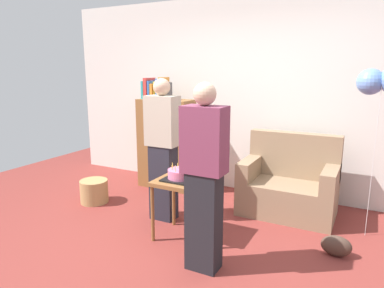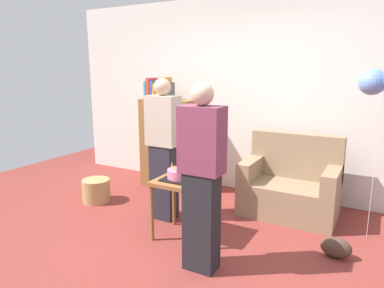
{
  "view_description": "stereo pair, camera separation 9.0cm",
  "coord_description": "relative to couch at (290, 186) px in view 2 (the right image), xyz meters",
  "views": [
    {
      "loc": [
        1.54,
        -2.66,
        1.74
      ],
      "look_at": [
        -0.14,
        0.55,
        0.95
      ],
      "focal_mm": 32.74,
      "sensor_mm": 36.0,
      "label": 1
    },
    {
      "loc": [
        1.62,
        -2.62,
        1.74
      ],
      "look_at": [
        -0.14,
        0.55,
        0.95
      ],
      "focal_mm": 32.74,
      "sensor_mm": 36.0,
      "label": 2
    }
  ],
  "objects": [
    {
      "name": "ground_plane",
      "position": [
        -0.71,
        -1.46,
        -0.34
      ],
      "size": [
        8.0,
        8.0,
        0.0
      ],
      "primitive_type": "plane",
      "color": "maroon"
    },
    {
      "name": "wall_back",
      "position": [
        -0.71,
        0.59,
        1.01
      ],
      "size": [
        6.0,
        0.1,
        2.7
      ],
      "primitive_type": "cube",
      "color": "silver",
      "rests_on": "ground_plane"
    },
    {
      "name": "couch",
      "position": [
        0.0,
        0.0,
        0.0
      ],
      "size": [
        1.1,
        0.7,
        0.96
      ],
      "color": "#8C7054",
      "rests_on": "ground_plane"
    },
    {
      "name": "bookshelf",
      "position": [
        -1.83,
        0.13,
        0.35
      ],
      "size": [
        0.8,
        0.36,
        1.61
      ],
      "color": "brown",
      "rests_on": "ground_plane"
    },
    {
      "name": "side_table",
      "position": [
        -0.85,
        -1.17,
        0.19
      ],
      "size": [
        0.48,
        0.48,
        0.63
      ],
      "color": "brown",
      "rests_on": "ground_plane"
    },
    {
      "name": "birthday_cake",
      "position": [
        -0.85,
        -1.17,
        0.34
      ],
      "size": [
        0.32,
        0.32,
        0.17
      ],
      "color": "black",
      "rests_on": "side_table"
    },
    {
      "name": "person_blowing_candles",
      "position": [
        -1.26,
        -0.85,
        0.49
      ],
      "size": [
        0.36,
        0.22,
        1.63
      ],
      "rotation": [
        0.0,
        0.0,
        -0.33
      ],
      "color": "#23232D",
      "rests_on": "ground_plane"
    },
    {
      "name": "person_holding_cake",
      "position": [
        -0.38,
        -1.59,
        0.49
      ],
      "size": [
        0.36,
        0.22,
        1.63
      ],
      "rotation": [
        0.0,
        0.0,
        3.21
      ],
      "color": "black",
      "rests_on": "ground_plane"
    },
    {
      "name": "wicker_basket",
      "position": [
        -2.34,
        -0.85,
        -0.19
      ],
      "size": [
        0.36,
        0.36,
        0.3
      ],
      "primitive_type": "cylinder",
      "color": "#A88451",
      "rests_on": "ground_plane"
    },
    {
      "name": "handbag",
      "position": [
        0.64,
        -0.83,
        -0.24
      ],
      "size": [
        0.28,
        0.14,
        0.2
      ],
      "primitive_type": "ellipsoid",
      "color": "#473328",
      "rests_on": "ground_plane"
    }
  ]
}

